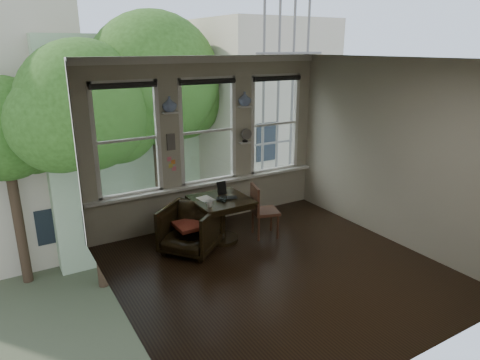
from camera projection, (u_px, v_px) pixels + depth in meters
ground at (278, 270)px, 6.29m from camera, size 4.50×4.50×0.00m
ceiling at (284, 59)px, 5.39m from camera, size 4.50×4.50×0.00m
wall_back at (207, 142)px, 7.69m from camera, size 4.50×0.00×4.50m
wall_front at (422, 231)px, 4.00m from camera, size 4.50×0.00×4.50m
wall_left at (116, 202)px, 4.75m from camera, size 0.00×4.50×4.50m
wall_right at (393, 152)px, 6.94m from camera, size 0.00×4.50×4.50m
window_left at (127, 140)px, 6.92m from camera, size 1.10×0.12×1.90m
window_center at (207, 131)px, 7.63m from camera, size 1.10×0.12×1.90m
window_right at (274, 124)px, 8.33m from camera, size 1.10×0.12×1.90m
shelf_left at (170, 113)px, 7.07m from camera, size 0.26×0.16×0.03m
shelf_right at (245, 106)px, 7.78m from camera, size 0.26×0.16×0.03m
intercom at (171, 142)px, 7.25m from camera, size 0.14×0.06×0.28m
sticky_notes at (172, 162)px, 7.36m from camera, size 0.16×0.01×0.24m
desk_fan at (245, 137)px, 7.93m from camera, size 0.20×0.20×0.24m
vase_left at (169, 104)px, 7.03m from camera, size 0.24×0.24×0.25m
vase_right at (245, 99)px, 7.74m from camera, size 0.24×0.24×0.25m
table at (221, 220)px, 7.15m from camera, size 0.90×0.90×0.75m
armchair_left at (190, 229)px, 6.77m from camera, size 1.16×1.16×0.76m
cushion_red at (190, 225)px, 6.75m from camera, size 0.45×0.45×0.06m
side_chair_right at (265, 211)px, 7.30m from camera, size 0.52×0.52×0.92m
laptop at (227, 199)px, 6.96m from camera, size 0.39×0.32×0.03m
mug at (210, 204)px, 6.67m from camera, size 0.12×0.12×0.10m
drinking_glass at (223, 199)px, 6.88m from camera, size 0.14×0.14×0.09m
tablet at (222, 188)px, 7.22m from camera, size 0.16×0.09×0.22m
papers at (206, 199)px, 7.02m from camera, size 0.25×0.32×0.00m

